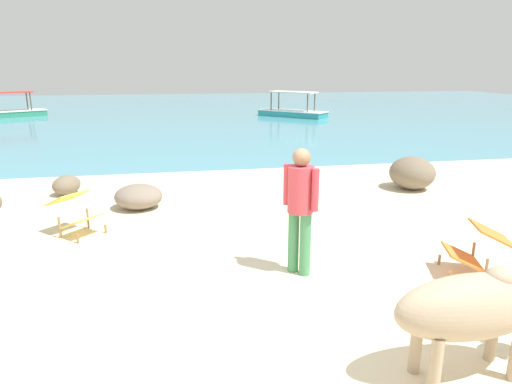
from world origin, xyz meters
The scene contains 11 objects.
sand_beach centered at (0.00, 0.00, 0.02)m, with size 18.00×14.00×0.04m, color beige.
water_surface centered at (0.00, 22.00, 0.00)m, with size 60.00×36.00×0.03m, color teal.
cow centered at (1.48, -1.33, 0.69)m, with size 1.75×0.57×0.99m.
deck_chair_near centered at (2.77, 0.41, 0.42)m, with size 0.90×0.75×0.68m.
deck_chair_far centered at (-2.48, 2.90, 0.42)m, with size 0.92×0.91×0.68m.
person_standing centered at (0.60, 0.89, 0.99)m, with size 0.36×0.41×1.62m.
shore_rock_large centered at (-1.59, 4.10, 0.27)m, with size 0.88×0.82×0.45m, color gray.
shore_rock_small centered at (4.11, 4.46, 0.39)m, with size 0.98×0.95×0.70m, color #756651.
shore_rock_flat centered at (-3.10, 5.33, 0.24)m, with size 0.62×0.47×0.40m, color #756651.
boat_teal centered at (5.36, 19.12, 0.29)m, with size 3.42×3.41×1.29m.
boat_green centered at (-9.24, 21.64, 0.29)m, with size 3.78×2.75×1.29m.
Camera 1 is at (-0.93, -4.34, 2.62)m, focal length 32.16 mm.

